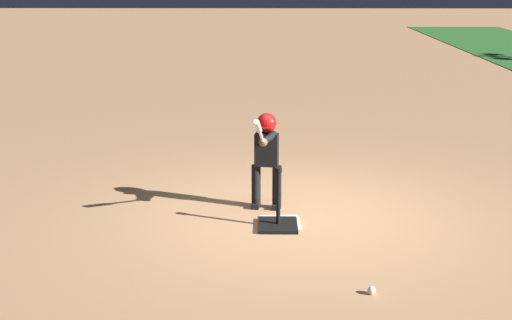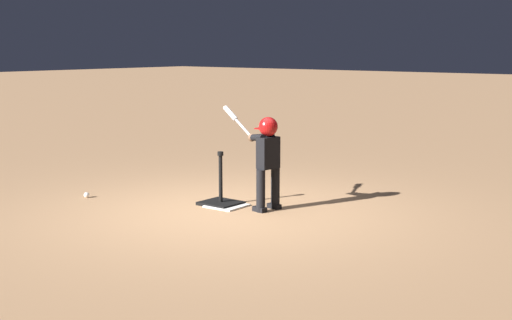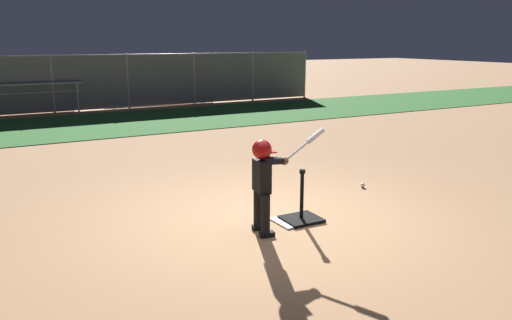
% 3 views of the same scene
% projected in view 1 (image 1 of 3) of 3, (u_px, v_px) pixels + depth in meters
% --- Properties ---
extents(ground_plane, '(90.00, 90.00, 0.00)m').
position_uv_depth(ground_plane, '(300.00, 216.00, 8.35)').
color(ground_plane, '#AD7F56').
extents(home_plate, '(0.46, 0.46, 0.02)m').
position_uv_depth(home_plate, '(280.00, 222.00, 8.13)').
color(home_plate, white).
rests_on(home_plate, ground_plane).
extents(batting_tee, '(0.48, 0.43, 0.69)m').
position_uv_depth(batting_tee, '(278.00, 220.00, 7.99)').
color(batting_tee, black).
rests_on(batting_tee, ground_plane).
extents(batter_child, '(0.94, 0.38, 1.26)m').
position_uv_depth(batter_child, '(266.00, 149.00, 8.43)').
color(batter_child, black).
rests_on(batter_child, ground_plane).
extents(baseball, '(0.07, 0.07, 0.07)m').
position_uv_depth(baseball, '(372.00, 290.00, 6.35)').
color(baseball, white).
rests_on(baseball, ground_plane).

